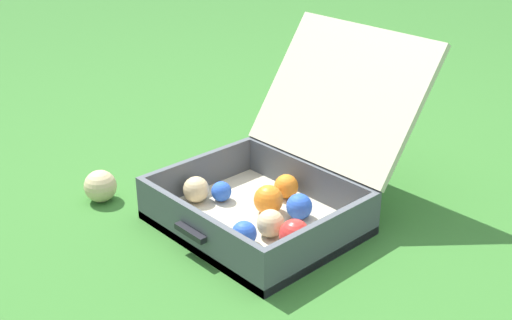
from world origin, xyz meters
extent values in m
plane|color=#336B28|center=(0.00, 0.00, 0.00)|extent=(16.00, 16.00, 0.00)
cube|color=beige|center=(0.07, -0.02, 0.01)|extent=(0.52, 0.43, 0.03)
cube|color=#4C5156|center=(-0.18, -0.02, 0.06)|extent=(0.02, 0.43, 0.13)
cube|color=#4C5156|center=(0.32, -0.02, 0.06)|extent=(0.02, 0.43, 0.13)
cube|color=#4C5156|center=(0.07, -0.23, 0.06)|extent=(0.48, 0.02, 0.13)
cube|color=#4C5156|center=(0.07, 0.19, 0.06)|extent=(0.48, 0.02, 0.13)
cube|color=beige|center=(0.07, 0.32, 0.31)|extent=(0.52, 0.26, 0.37)
cube|color=black|center=(0.07, -0.25, 0.07)|extent=(0.11, 0.02, 0.02)
sphere|color=orange|center=(0.07, 0.03, 0.07)|extent=(0.08, 0.08, 0.08)
sphere|color=orange|center=(0.27, 0.04, 0.05)|extent=(0.05, 0.05, 0.05)
sphere|color=#D1B784|center=(0.16, -0.05, 0.06)|extent=(0.08, 0.08, 0.08)
sphere|color=orange|center=(0.04, 0.13, 0.06)|extent=(0.07, 0.07, 0.07)
sphere|color=red|center=(0.25, -0.05, 0.07)|extent=(0.08, 0.08, 0.08)
sphere|color=blue|center=(-0.07, -0.02, 0.05)|extent=(0.06, 0.06, 0.06)
sphere|color=#D1B784|center=(-0.12, -0.08, 0.06)|extent=(0.08, 0.08, 0.08)
sphere|color=blue|center=(0.15, 0.07, 0.06)|extent=(0.07, 0.07, 0.07)
sphere|color=blue|center=(0.15, -0.14, 0.06)|extent=(0.07, 0.07, 0.07)
sphere|color=#D1B784|center=(-0.36, -0.26, 0.05)|extent=(0.10, 0.10, 0.10)
camera|label=1|loc=(1.24, -1.10, 0.95)|focal=46.20mm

